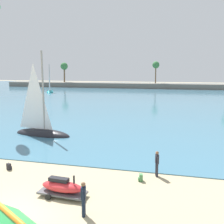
# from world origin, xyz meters

# --- Properties ---
(ground_plane) EXTENTS (260.00, 260.00, 0.00)m
(ground_plane) POSITION_xyz_m (0.00, 0.00, 0.00)
(ground_plane) COLOR tan
(sea) EXTENTS (220.00, 115.93, 0.06)m
(sea) POSITION_xyz_m (0.00, 64.69, 0.03)
(sea) COLOR teal
(sea) RESTS_ON ground
(palm_headland) EXTENTS (112.52, 6.44, 12.56)m
(palm_headland) POSITION_xyz_m (4.31, 82.63, 2.25)
(palm_headland) COLOR slate
(palm_headland) RESTS_ON ground
(folded_kite) EXTENTS (3.79, 3.40, 0.95)m
(folded_kite) POSITION_xyz_m (0.94, -1.06, 0.62)
(folded_kite) COLOR green
(folded_kite) RESTS_ON ground
(watercraft_on_trailer) EXTENTS (2.66, 1.24, 1.28)m
(watercraft_on_trailer) POSITION_xyz_m (1.57, 2.45, 0.52)
(watercraft_on_trailer) COLOR #4C4C51
(watercraft_on_trailer) RESTS_ON ground
(person_rigging_by_gear) EXTENTS (0.26, 0.54, 1.67)m
(person_rigging_by_gear) POSITION_xyz_m (3.33, 0.99, 0.89)
(person_rigging_by_gear) COLOR #141E33
(person_rigging_by_gear) RESTS_ON ground
(person_at_waterline) EXTENTS (0.27, 0.54, 1.67)m
(person_at_waterline) POSITION_xyz_m (6.34, 6.33, 0.89)
(person_at_waterline) COLOR #23232D
(person_at_waterline) RESTS_ON ground
(backpack_near_kite) EXTENTS (0.36, 0.35, 0.44)m
(backpack_near_kite) POSITION_xyz_m (-3.54, 5.06, 0.21)
(backpack_near_kite) COLOR #232328
(backpack_near_kite) RESTS_ON ground
(backpack_spare) EXTENTS (0.32, 0.34, 0.44)m
(backpack_spare) POSITION_xyz_m (5.44, 5.37, 0.21)
(backpack_spare) COLOR #47844C
(backpack_spare) RESTS_ON ground
(sailboat_mid_bay) EXTENTS (3.89, 6.24, 8.70)m
(sailboat_mid_bay) POSITION_xyz_m (-28.21, 59.33, 0.84)
(sailboat_mid_bay) COLOR teal
(sailboat_mid_bay) RESTS_ON sea
(sailboat_toward_headland) EXTENTS (6.50, 2.58, 9.17)m
(sailboat_toward_headland) POSITION_xyz_m (-6.02, 13.98, 0.89)
(sailboat_toward_headland) COLOR black
(sailboat_toward_headland) RESTS_ON sea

